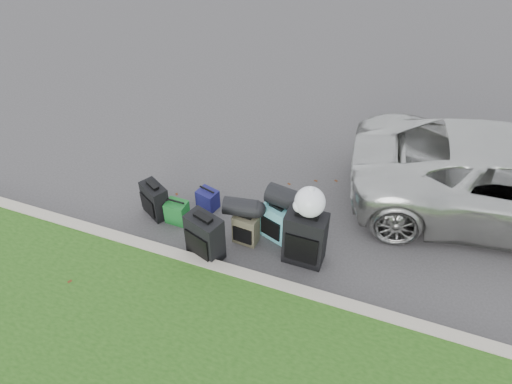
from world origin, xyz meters
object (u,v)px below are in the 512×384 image
(suitcase_small_black, at_px, (155,200))
(suitcase_olive, at_px, (246,229))
(suitcase_teal, at_px, (276,222))
(tote_navy, at_px, (208,199))
(suitcase_large_black_right, at_px, (305,238))
(suitcase_large_black_left, at_px, (205,237))
(tote_green, at_px, (177,212))

(suitcase_small_black, height_order, suitcase_olive, suitcase_small_black)
(suitcase_teal, height_order, tote_navy, suitcase_teal)
(suitcase_large_black_right, distance_m, tote_navy, 1.83)
(suitcase_large_black_left, xyz_separation_m, tote_navy, (-0.41, 0.94, -0.20))
(tote_navy, bearing_deg, tote_green, -110.64)
(suitcase_large_black_left, height_order, suitcase_teal, suitcase_large_black_left)
(suitcase_teal, bearing_deg, tote_green, -153.10)
(suitcase_large_black_left, relative_size, tote_navy, 2.22)
(suitcase_teal, xyz_separation_m, tote_navy, (-1.22, 0.23, -0.13))
(suitcase_olive, xyz_separation_m, suitcase_teal, (0.38, 0.24, 0.05))
(suitcase_teal, distance_m, suitcase_large_black_right, 0.61)
(suitcase_teal, distance_m, tote_navy, 1.25)
(suitcase_large_black_right, bearing_deg, suitcase_large_black_left, -162.39)
(suitcase_small_black, relative_size, tote_green, 1.56)
(suitcase_small_black, relative_size, suitcase_olive, 1.15)
(suitcase_large_black_left, bearing_deg, suitcase_large_black_right, 36.19)
(suitcase_small_black, xyz_separation_m, suitcase_olive, (1.53, -0.06, -0.04))
(suitcase_small_black, xyz_separation_m, suitcase_large_black_left, (1.10, -0.52, 0.08))
(suitcase_teal, relative_size, tote_green, 1.63)
(suitcase_olive, xyz_separation_m, suitcase_large_black_right, (0.90, -0.04, 0.18))
(suitcase_olive, xyz_separation_m, tote_navy, (-0.84, 0.47, -0.08))
(tote_navy, bearing_deg, suitcase_teal, 3.64)
(suitcase_large_black_left, xyz_separation_m, suitcase_large_black_right, (1.33, 0.42, 0.06))
(tote_green, bearing_deg, suitcase_teal, 8.83)
(suitcase_olive, bearing_deg, suitcase_large_black_right, 0.54)
(suitcase_small_black, xyz_separation_m, tote_green, (0.38, -0.03, -0.10))
(tote_navy, bearing_deg, suitcase_olive, -15.19)
(suitcase_olive, bearing_deg, tote_navy, 153.87)
(suitcase_teal, height_order, tote_green, suitcase_teal)
(suitcase_large_black_right, relative_size, tote_navy, 2.57)
(suitcase_large_black_left, height_order, suitcase_olive, suitcase_large_black_left)
(suitcase_olive, distance_m, suitcase_large_black_right, 0.92)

